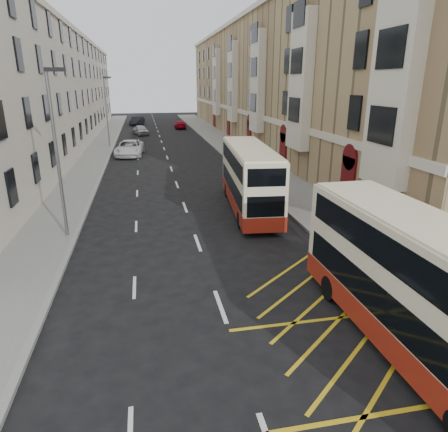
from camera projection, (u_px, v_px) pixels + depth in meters
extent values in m
plane|color=black|center=(249.00, 387.00, 10.36)|extent=(200.00, 200.00, 0.00)
cube|color=slate|center=(250.00, 161.00, 39.71)|extent=(4.00, 120.00, 0.15)
cube|color=slate|center=(88.00, 167.00, 36.84)|extent=(3.00, 120.00, 0.15)
cube|color=gray|center=(231.00, 162.00, 39.34)|extent=(0.25, 120.00, 0.15)
cube|color=gray|center=(105.00, 166.00, 37.12)|extent=(0.25, 120.00, 0.15)
cube|color=tan|center=(273.00, 82.00, 53.05)|extent=(10.00, 79.00, 15.00)
cube|color=beige|center=(236.00, 110.00, 53.24)|extent=(0.18, 79.00, 0.50)
cube|color=beige|center=(236.00, 19.00, 49.72)|extent=(0.40, 79.00, 0.50)
cube|color=beige|center=(395.00, 82.00, 19.06)|extent=(0.80, 3.20, 10.00)
cube|color=beige|center=(301.00, 82.00, 30.21)|extent=(0.80, 3.20, 10.00)
cube|color=beige|center=(257.00, 82.00, 41.37)|extent=(0.80, 3.20, 10.00)
cube|color=beige|center=(233.00, 82.00, 52.53)|extent=(0.80, 3.20, 10.00)
cube|color=beige|center=(216.00, 82.00, 63.69)|extent=(0.80, 3.20, 10.00)
cube|color=#520A0D|center=(348.00, 181.00, 24.68)|extent=(0.20, 1.60, 3.00)
cube|color=#520A0D|center=(283.00, 150.00, 35.83)|extent=(0.20, 1.60, 3.00)
cube|color=#520A0D|center=(249.00, 134.00, 46.99)|extent=(0.20, 1.60, 3.00)
cube|color=#520A0D|center=(228.00, 124.00, 58.15)|extent=(0.20, 1.60, 3.00)
cube|color=#520A0D|center=(214.00, 118.00, 69.31)|extent=(0.20, 1.60, 3.00)
cube|color=beige|center=(46.00, 91.00, 48.09)|extent=(9.00, 79.00, 13.00)
cube|color=beige|center=(79.00, 33.00, 46.87)|extent=(0.30, 79.00, 0.50)
cylinder|color=red|center=(408.00, 293.00, 13.63)|extent=(0.06, 0.06, 1.00)
cylinder|color=red|center=(359.00, 255.00, 16.65)|extent=(0.06, 0.06, 1.00)
cylinder|color=red|center=(326.00, 229.00, 19.68)|extent=(0.06, 0.06, 1.00)
cube|color=red|center=(361.00, 245.00, 16.50)|extent=(0.05, 6.50, 0.06)
cube|color=red|center=(359.00, 254.00, 16.64)|extent=(0.05, 6.50, 0.06)
cylinder|color=slate|center=(57.00, 156.00, 19.01)|extent=(0.16, 0.16, 8.00)
cube|color=black|center=(55.00, 69.00, 17.84)|extent=(0.90, 0.18, 0.18)
cylinder|color=slate|center=(107.00, 112.00, 46.90)|extent=(0.16, 0.16, 8.00)
cube|color=black|center=(107.00, 77.00, 45.74)|extent=(0.90, 0.18, 0.18)
cube|color=#F9EBC0|center=(420.00, 287.00, 11.11)|extent=(2.30, 9.95, 3.57)
cube|color=maroon|center=(412.00, 329.00, 11.54)|extent=(2.33, 9.98, 0.81)
cube|color=black|center=(417.00, 300.00, 11.24)|extent=(2.33, 9.16, 0.99)
cube|color=black|center=(426.00, 250.00, 10.75)|extent=(2.33, 9.16, 0.90)
cube|color=#F9EBC0|center=(430.00, 225.00, 10.53)|extent=(2.21, 9.55, 0.11)
cube|color=black|center=(336.00, 236.00, 15.83)|extent=(1.92, 0.08, 1.17)
cube|color=black|center=(341.00, 191.00, 15.24)|extent=(1.58, 0.08, 0.41)
cylinder|color=black|center=(330.00, 288.00, 14.39)|extent=(0.26, 0.90, 0.90)
cylinder|color=black|center=(381.00, 283.00, 14.78)|extent=(0.26, 0.90, 0.90)
cube|color=#F9EBC0|center=(249.00, 177.00, 24.11)|extent=(3.10, 9.95, 3.51)
cube|color=maroon|center=(249.00, 199.00, 24.54)|extent=(3.13, 9.98, 0.80)
cube|color=black|center=(249.00, 184.00, 24.24)|extent=(3.07, 9.17, 0.98)
cube|color=black|center=(250.00, 159.00, 23.76)|extent=(3.07, 9.17, 0.89)
cube|color=#F9EBC0|center=(250.00, 147.00, 23.53)|extent=(2.98, 9.55, 0.11)
cube|color=black|center=(238.00, 167.00, 28.82)|extent=(1.89, 0.24, 1.16)
cube|color=black|center=(238.00, 142.00, 28.24)|extent=(1.56, 0.21, 0.40)
cube|color=black|center=(266.00, 207.00, 19.63)|extent=(1.89, 0.24, 1.07)
cylinder|color=black|center=(227.00, 190.00, 27.47)|extent=(0.33, 0.91, 0.89)
cylinder|color=black|center=(256.00, 189.00, 27.67)|extent=(0.33, 0.91, 0.89)
cylinder|color=black|center=(240.00, 220.00, 21.57)|extent=(0.33, 0.91, 0.89)
cylinder|color=black|center=(277.00, 219.00, 21.77)|extent=(0.33, 0.91, 0.89)
imported|color=black|center=(367.00, 252.00, 16.24)|extent=(1.01, 0.59, 1.61)
imported|color=silver|center=(130.00, 148.00, 42.69)|extent=(3.23, 6.08, 1.63)
imported|color=#AFB2B6|center=(141.00, 130.00, 59.72)|extent=(2.65, 4.52, 1.44)
imported|color=black|center=(137.00, 121.00, 73.27)|extent=(2.85, 5.07, 1.58)
imported|color=#AC0215|center=(180.00, 125.00, 68.10)|extent=(2.02, 4.64, 1.33)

